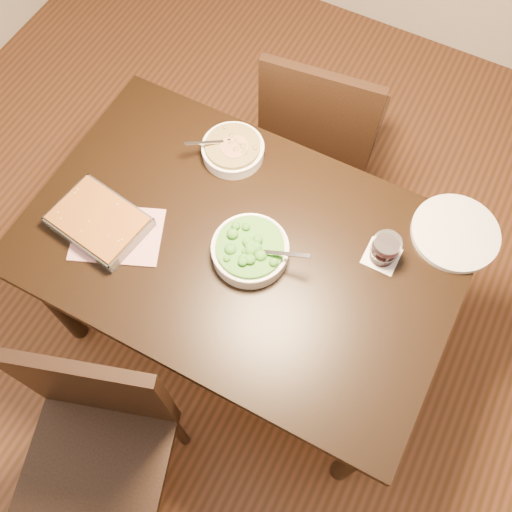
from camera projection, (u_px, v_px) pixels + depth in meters
ground at (245, 322)px, 2.51m from camera, size 4.00×4.00×0.00m
table at (241, 258)px, 1.93m from camera, size 1.40×0.90×0.75m
magazine_a at (117, 235)px, 1.85m from camera, size 0.35×0.31×0.01m
coaster at (382, 256)px, 1.82m from camera, size 0.11×0.11×0.00m
stew_bowl at (233, 149)px, 1.97m from camera, size 0.22×0.22×0.08m
broccoli_bowl at (250, 250)px, 1.79m from camera, size 0.28×0.25×0.09m
baking_dish at (99, 222)px, 1.85m from camera, size 0.32×0.26×0.05m
wine_tumbler at (385, 249)px, 1.77m from camera, size 0.09×0.09×0.10m
dinner_plate at (455, 233)px, 1.85m from camera, size 0.29×0.29×0.02m
chair_near at (98, 439)px, 1.78m from camera, size 0.56×0.56×0.96m
chair_far at (321, 128)px, 2.32m from camera, size 0.50×0.50×0.95m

